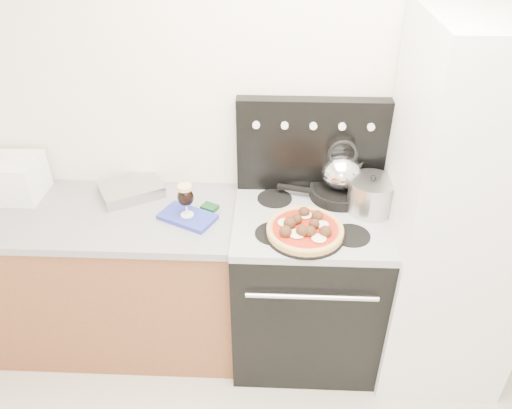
# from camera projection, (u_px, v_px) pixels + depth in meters

# --- Properties ---
(room_shell) EXTENTS (3.52, 3.01, 2.52)m
(room_shell) POSITION_uv_depth(u_px,v_px,m) (305.00, 293.00, 1.55)
(room_shell) COLOR beige
(room_shell) RESTS_ON ground
(base_cabinet) EXTENTS (1.45, 0.60, 0.86)m
(base_cabinet) POSITION_uv_depth(u_px,v_px,m) (108.00, 280.00, 2.79)
(base_cabinet) COLOR brown
(base_cabinet) RESTS_ON ground
(countertop) EXTENTS (1.48, 0.63, 0.04)m
(countertop) POSITION_uv_depth(u_px,v_px,m) (93.00, 215.00, 2.54)
(countertop) COLOR gray
(countertop) RESTS_ON base_cabinet
(stove_body) EXTENTS (0.76, 0.65, 0.88)m
(stove_body) POSITION_uv_depth(u_px,v_px,m) (305.00, 288.00, 2.73)
(stove_body) COLOR black
(stove_body) RESTS_ON ground
(cooktop) EXTENTS (0.76, 0.65, 0.04)m
(cooktop) POSITION_uv_depth(u_px,v_px,m) (311.00, 220.00, 2.47)
(cooktop) COLOR #ADADB2
(cooktop) RESTS_ON stove_body
(backguard) EXTENTS (0.76, 0.08, 0.50)m
(backguard) POSITION_uv_depth(u_px,v_px,m) (311.00, 145.00, 2.55)
(backguard) COLOR black
(backguard) RESTS_ON cooktop
(fridge) EXTENTS (0.64, 0.68, 1.90)m
(fridge) POSITION_uv_depth(u_px,v_px,m) (457.00, 218.00, 2.40)
(fridge) COLOR silver
(fridge) RESTS_ON ground
(toaster_oven) EXTENTS (0.34, 0.25, 0.21)m
(toaster_oven) POSITION_uv_depth(u_px,v_px,m) (8.00, 178.00, 2.60)
(toaster_oven) COLOR white
(toaster_oven) RESTS_ON countertop
(foil_sheet) EXTENTS (0.38, 0.35, 0.06)m
(foil_sheet) POSITION_uv_depth(u_px,v_px,m) (131.00, 190.00, 2.64)
(foil_sheet) COLOR silver
(foil_sheet) RESTS_ON countertop
(oven_mitt) EXTENTS (0.31, 0.26, 0.02)m
(oven_mitt) POSITION_uv_depth(u_px,v_px,m) (187.00, 217.00, 2.47)
(oven_mitt) COLOR #2B35A9
(oven_mitt) RESTS_ON countertop
(beer_glass) EXTENTS (0.09, 0.09, 0.17)m
(beer_glass) POSITION_uv_depth(u_px,v_px,m) (186.00, 200.00, 2.41)
(beer_glass) COLOR black
(beer_glass) RESTS_ON oven_mitt
(pizza_pan) EXTENTS (0.39, 0.39, 0.01)m
(pizza_pan) POSITION_uv_depth(u_px,v_px,m) (305.00, 234.00, 2.33)
(pizza_pan) COLOR black
(pizza_pan) RESTS_ON cooktop
(pizza) EXTENTS (0.46, 0.46, 0.05)m
(pizza) POSITION_uv_depth(u_px,v_px,m) (305.00, 228.00, 2.31)
(pizza) COLOR gold
(pizza) RESTS_ON pizza_pan
(skillet) EXTENTS (0.37, 0.37, 0.05)m
(skillet) POSITION_uv_depth(u_px,v_px,m) (339.00, 192.00, 2.59)
(skillet) COLOR black
(skillet) RESTS_ON cooktop
(tea_kettle) EXTENTS (0.23, 0.23, 0.23)m
(tea_kettle) POSITION_uv_depth(u_px,v_px,m) (341.00, 169.00, 2.51)
(tea_kettle) COLOR white
(tea_kettle) RESTS_ON skillet
(stock_pot) EXTENTS (0.24, 0.24, 0.16)m
(stock_pot) POSITION_uv_depth(u_px,v_px,m) (371.00, 196.00, 2.46)
(stock_pot) COLOR #B6B6B6
(stock_pot) RESTS_ON cooktop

